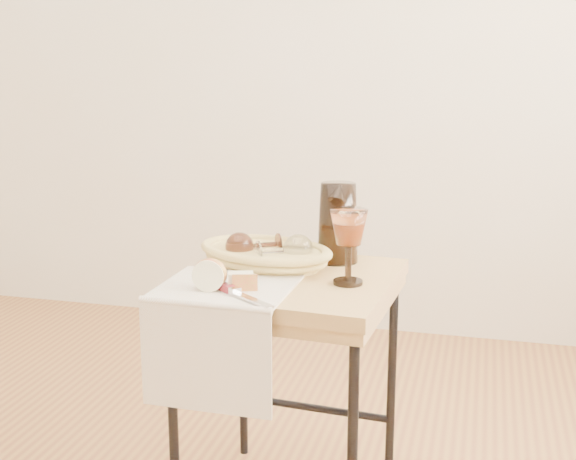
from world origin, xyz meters
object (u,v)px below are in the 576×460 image
(tea_towel, at_px, (226,287))
(wine_goblet, at_px, (349,246))
(side_table, at_px, (290,395))
(bread_basket, at_px, (265,256))
(apple_half, at_px, (210,274))
(table_knife, at_px, (237,292))
(goblet_lying_a, at_px, (256,245))
(pitcher, at_px, (338,223))
(goblet_lying_b, at_px, (281,250))

(tea_towel, bearing_deg, wine_goblet, 22.85)
(side_table, height_order, bread_basket, bread_basket)
(apple_half, height_order, table_knife, apple_half)
(goblet_lying_a, bearing_deg, wine_goblet, 124.13)
(goblet_lying_a, relative_size, pitcher, 0.49)
(apple_half, bearing_deg, wine_goblet, 19.22)
(pitcher, relative_size, apple_half, 3.12)
(side_table, bearing_deg, table_knife, -108.74)
(side_table, height_order, table_knife, table_knife)
(goblet_lying_a, height_order, pitcher, pitcher)
(wine_goblet, bearing_deg, apple_half, -154.70)
(goblet_lying_b, distance_m, apple_half, 0.25)
(tea_towel, xyz_separation_m, apple_half, (-0.03, -0.03, 0.04))
(bread_basket, relative_size, pitcher, 1.30)
(side_table, height_order, goblet_lying_b, goblet_lying_b)
(apple_half, relative_size, table_knife, 0.36)
(goblet_lying_a, relative_size, goblet_lying_b, 0.99)
(wine_goblet, bearing_deg, table_knife, -142.16)
(tea_towel, bearing_deg, goblet_lying_a, 89.64)
(tea_towel, xyz_separation_m, goblet_lying_b, (0.08, 0.19, 0.05))
(goblet_lying_a, distance_m, wine_goblet, 0.29)
(goblet_lying_a, bearing_deg, tea_towel, 56.92)
(bread_basket, bearing_deg, side_table, -24.24)
(pitcher, bearing_deg, apple_half, -113.27)
(bread_basket, bearing_deg, wine_goblet, -8.17)
(side_table, distance_m, goblet_lying_a, 0.39)
(goblet_lying_b, bearing_deg, goblet_lying_a, 124.66)
(apple_half, bearing_deg, tea_towel, 43.74)
(goblet_lying_b, bearing_deg, bread_basket, 126.49)
(side_table, bearing_deg, goblet_lying_b, 125.16)
(goblet_lying_a, distance_m, apple_half, 0.26)
(tea_towel, xyz_separation_m, pitcher, (0.20, 0.30, 0.10))
(goblet_lying_b, bearing_deg, tea_towel, -144.75)
(bread_basket, relative_size, table_knife, 1.45)
(goblet_lying_b, distance_m, pitcher, 0.17)
(side_table, relative_size, bread_basket, 1.96)
(apple_half, xyz_separation_m, table_knife, (0.07, -0.03, -0.03))
(tea_towel, relative_size, goblet_lying_a, 2.51)
(goblet_lying_b, bearing_deg, wine_goblet, -56.03)
(goblet_lying_b, bearing_deg, pitcher, 10.22)
(tea_towel, relative_size, bread_basket, 0.94)
(tea_towel, relative_size, goblet_lying_b, 2.48)
(tea_towel, relative_size, pitcher, 1.23)
(bread_basket, bearing_deg, table_knife, -71.47)
(goblet_lying_a, bearing_deg, table_knife, 66.61)
(pitcher, xyz_separation_m, table_knife, (-0.16, -0.37, -0.09))
(side_table, distance_m, goblet_lying_b, 0.37)
(side_table, relative_size, goblet_lying_a, 5.24)
(side_table, bearing_deg, tea_towel, -129.67)
(pitcher, bearing_deg, wine_goblet, -60.38)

